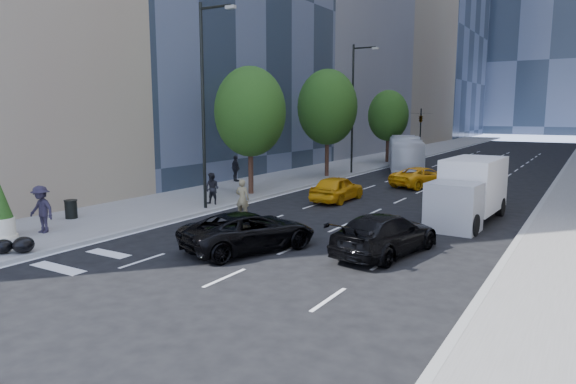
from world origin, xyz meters
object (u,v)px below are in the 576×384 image
Objects in this scene: black_sedan_lincoln at (249,231)px; trash_can at (71,210)px; box_truck at (469,190)px; planter_shrub at (0,209)px; black_sedan_mercedes at (385,234)px; city_bus at (405,153)px; skateboarder at (242,201)px.

black_sedan_lincoln is 9.83m from trash_can.
box_truck reaches higher than planter_shrub.
planter_shrub is at bearing -134.80° from box_truck.
city_bus reaches higher than black_sedan_mercedes.
planter_shrub reaches higher than black_sedan_lincoln.
black_sedan_lincoln is at bearing 33.79° from black_sedan_mercedes.
trash_can is at bearing 22.24° from skateboarder.
black_sedan_lincoln is (3.23, -4.00, -0.20)m from skateboarder.
black_sedan_lincoln is at bearing -118.94° from box_truck.
planter_shrub is (1.00, -3.80, 0.74)m from trash_can.
city_bus is at bearing 119.24° from box_truck.
skateboarder is at bearing 32.51° from trash_can.
black_sedan_mercedes is (7.64, -2.00, -0.17)m from skateboarder.
black_sedan_mercedes is at bearing -97.15° from box_truck.
box_truck reaches higher than trash_can.
skateboarder reaches higher than black_sedan_lincoln.
skateboarder is at bearing -5.26° from black_sedan_mercedes.
black_sedan_lincoln is 1.00× the size of black_sedan_mercedes.
black_sedan_lincoln is 10.75m from box_truck.
trash_can is (-14.24, -2.20, -0.17)m from black_sedan_mercedes.
trash_can is (-6.29, -28.19, -0.92)m from city_bus.
black_sedan_mercedes is at bearing -132.85° from black_sedan_lincoln.
black_sedan_lincoln is 0.48× the size of city_bus.
black_sedan_mercedes is 27.19m from city_bus.
box_truck reaches higher than black_sedan_mercedes.
skateboarder reaches higher than black_sedan_mercedes.
skateboarder is 7.83m from trash_can.
skateboarder is 9.77m from planter_shrub.
planter_shrub reaches higher than black_sedan_mercedes.
box_truck is 18.12m from trash_can.
box_truck is at bearing -85.02° from city_bus.
trash_can is (-15.53, -9.29, -0.90)m from box_truck.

